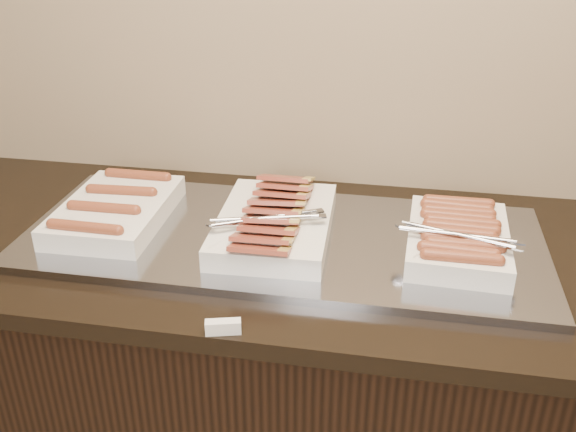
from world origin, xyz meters
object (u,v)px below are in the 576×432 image
object	(u,v)px
warming_tray	(282,238)
dish_left	(116,210)
dish_center	(274,222)
counter	(285,389)
dish_right	(458,237)

from	to	relation	value
warming_tray	dish_left	xyz separation A→B (m)	(-0.41, 0.00, 0.04)
warming_tray	dish_left	size ratio (longest dim) A/B	3.35
warming_tray	dish_center	world-z (taller)	dish_center
dish_left	dish_center	world-z (taller)	dish_center
counter	dish_center	size ratio (longest dim) A/B	5.13
warming_tray	dish_right	bearing A→B (deg)	-0.64
counter	dish_left	size ratio (longest dim) A/B	5.74
counter	dish_left	distance (m)	0.65
warming_tray	dish_left	world-z (taller)	dish_left
warming_tray	dish_center	distance (m)	0.05
counter	dish_right	bearing A→B (deg)	-0.65
dish_center	dish_right	distance (m)	0.41
dish_right	dish_left	bearing A→B (deg)	-177.91
counter	warming_tray	xyz separation A→B (m)	(-0.01, 0.00, 0.46)
counter	dish_left	world-z (taller)	dish_left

